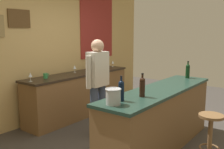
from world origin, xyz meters
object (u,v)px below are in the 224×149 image
Objects in this scene: wine_glass_a at (30,75)px; wine_glass_d at (108,63)px; wine_bottle_b at (142,86)px; bartender at (98,81)px; wine_bottle_a at (121,90)px; wine_bottle_c at (188,71)px; wine_glass_c at (94,65)px; wine_glass_b at (75,67)px; bar_stool at (210,131)px; coffee_mug at (46,76)px; wine_glass_e at (113,62)px; ice_bucket at (113,96)px.

wine_glass_a is 2.12m from wine_glass_d.
wine_bottle_b is 1.97× the size of wine_glass_d.
wine_bottle_a is (-0.71, -0.97, 0.12)m from bartender.
wine_glass_c is (-0.18, 2.08, -0.05)m from wine_bottle_c.
wine_glass_b is (-0.70, 2.13, -0.05)m from wine_bottle_c.
wine_bottle_a is at bearing -93.60° from wine_glass_a.
wine_glass_a is 1.00× the size of wine_glass_c.
wine_glass_c is (0.92, 2.84, 0.55)m from bar_stool.
wine_bottle_a is 0.34m from wine_bottle_b.
wine_glass_b is 0.79m from coffee_mug.
wine_glass_a is at bearing 104.92° from bar_stool.
bartender is at bearing -149.78° from wine_glass_e.
wine_glass_c is at bearing 55.36° from wine_bottle_b.
wine_glass_b is (0.94, 2.18, -0.05)m from wine_bottle_b.
wine_bottle_c is at bearing -97.87° from wine_glass_d.
wine_bottle_c reaches higher than wine_glass_d.
wine_glass_c is at bearing 176.56° from wine_glass_e.
coffee_mug is at bearing 6.26° from wine_glass_a.
wine_bottle_a is 2.70m from wine_glass_c.
ice_bucket reaches higher than bar_stool.
wine_glass_c is at bearing 45.97° from ice_bucket.
wine_bottle_a reaches higher than wine_glass_a.
wine_glass_b is at bearing 173.78° from wine_glass_d.
ice_bucket reaches higher than coffee_mug.
ice_bucket is 1.21× the size of wine_glass_a.
ice_bucket is at bearing -124.58° from wine_glass_b.
wine_glass_e is at bearing 76.94° from wine_bottle_c.
bar_stool is 2.95m from wine_glass_a.
bartender reaches higher than bar_stool.
wine_bottle_c is (1.96, -0.06, 0.00)m from wine_bottle_a.
bartender is 1.21m from wine_bottle_a.
bar_stool is 4.39× the size of wine_glass_e.
bartender is 5.29× the size of wine_bottle_a.
wine_glass_d is at bearing -6.42° from wine_glass_c.
wine_glass_c is 1.32m from coffee_mug.
bar_stool is at bearing -107.88° from wine_glass_c.
wine_bottle_c is (1.09, 0.76, 0.60)m from bar_stool.
wine_glass_e is (0.47, 2.04, -0.05)m from wine_bottle_c.
bar_stool is (0.17, -1.79, -0.48)m from bartender.
ice_bucket is at bearing 143.01° from bar_stool.
wine_bottle_b reaches higher than wine_glass_d.
bartender reaches higher than wine_bottle_b.
bartender is 1.63m from wine_bottle_c.
wine_bottle_b is 0.52m from ice_bucket.
wine_bottle_c is (1.64, 0.04, 0.00)m from wine_bottle_b.
bar_stool is 5.44× the size of coffee_mug.
wine_bottle_c is 1.97× the size of wine_glass_d.
wine_glass_d is 1.00× the size of wine_glass_e.
bartender is 10.45× the size of wine_glass_b.
wine_glass_b and wine_glass_d have the same top height.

